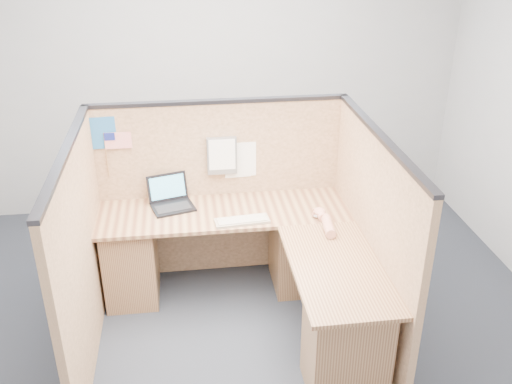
{
  "coord_description": "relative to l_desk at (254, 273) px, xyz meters",
  "views": [
    {
      "loc": [
        -0.28,
        -3.25,
        2.83
      ],
      "look_at": [
        0.23,
        0.5,
        0.96
      ],
      "focal_mm": 40.0,
      "sensor_mm": 36.0,
      "label": 1
    }
  ],
  "objects": [
    {
      "name": "l_desk",
      "position": [
        0.0,
        0.0,
        0.0
      ],
      "size": [
        1.95,
        1.75,
        0.73
      ],
      "color": "brown",
      "rests_on": "floor"
    },
    {
      "name": "keyboard",
      "position": [
        -0.06,
        0.19,
        0.35
      ],
      "size": [
        0.42,
        0.18,
        0.03
      ],
      "rotation": [
        0.0,
        0.0,
        0.09
      ],
      "color": "gray",
      "rests_on": "l_desk"
    },
    {
      "name": "paper_left",
      "position": [
        -0.01,
        0.68,
        0.64
      ],
      "size": [
        0.23,
        0.0,
        0.29
      ],
      "primitive_type": "cube",
      "rotation": [
        0.0,
        0.0,
        -0.0
      ],
      "color": "white",
      "rests_on": "cubicle_partitions"
    },
    {
      "name": "wall_back",
      "position": [
        -0.18,
        1.96,
        1.01
      ],
      "size": [
        5.0,
        0.0,
        5.0
      ],
      "primitive_type": "plane",
      "rotation": [
        1.57,
        0.0,
        0.0
      ],
      "color": "#A2A4A7",
      "rests_on": "floor"
    },
    {
      "name": "blue_poster",
      "position": [
        -1.06,
        0.68,
        0.92
      ],
      "size": [
        0.19,
        0.02,
        0.25
      ],
      "primitive_type": "cube",
      "rotation": [
        0.0,
        0.0,
        0.09
      ],
      "color": "#22609C",
      "rests_on": "cubicle_partitions"
    },
    {
      "name": "file_holder",
      "position": [
        -0.17,
        0.66,
        0.69
      ],
      "size": [
        0.24,
        0.05,
        0.3
      ],
      "color": "slate",
      "rests_on": "cubicle_partitions"
    },
    {
      "name": "mouse",
      "position": [
        0.53,
        0.19,
        0.36
      ],
      "size": [
        0.12,
        0.09,
        0.05
      ],
      "primitive_type": "ellipsoid",
      "rotation": [
        0.0,
        0.0,
        0.27
      ],
      "color": "silver",
      "rests_on": "l_desk"
    },
    {
      "name": "hand_forearm",
      "position": [
        0.54,
        0.05,
        0.38
      ],
      "size": [
        0.11,
        0.39,
        0.08
      ],
      "color": "tan",
      "rests_on": "l_desk"
    },
    {
      "name": "laptop",
      "position": [
        -0.58,
        0.54,
        0.39
      ],
      "size": [
        0.37,
        0.38,
        0.23
      ],
      "rotation": [
        0.0,
        0.0,
        0.27
      ],
      "color": "black",
      "rests_on": "l_desk"
    },
    {
      "name": "cubicle_partitions",
      "position": [
        -0.18,
        0.14,
        0.38
      ],
      "size": [
        2.06,
        1.83,
        1.53
      ],
      "color": "brown",
      "rests_on": "floor"
    },
    {
      "name": "floor",
      "position": [
        -0.18,
        -0.29,
        -0.39
      ],
      "size": [
        5.0,
        5.0,
        0.0
      ],
      "primitive_type": "plane",
      "color": "black",
      "rests_on": "ground"
    },
    {
      "name": "american_flag",
      "position": [
        -0.99,
        0.67,
        0.84
      ],
      "size": [
        0.21,
        0.01,
        0.36
      ],
      "color": "olive",
      "rests_on": "cubicle_partitions"
    },
    {
      "name": "paper_right",
      "position": [
        -0.04,
        0.68,
        0.62
      ],
      "size": [
        0.21,
        0.02,
        0.27
      ],
      "primitive_type": "cube",
      "rotation": [
        0.0,
        0.0,
        0.05
      ],
      "color": "white",
      "rests_on": "cubicle_partitions"
    }
  ]
}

